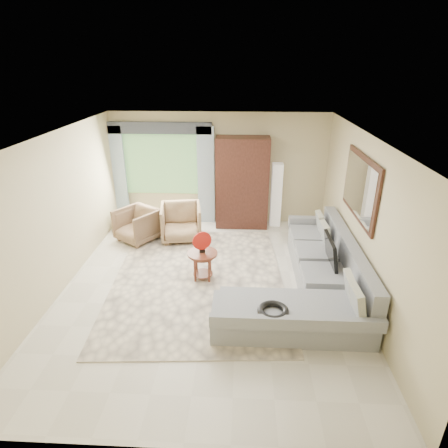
# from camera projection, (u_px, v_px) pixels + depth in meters

# --- Properties ---
(ground) EXTENTS (6.00, 6.00, 0.00)m
(ground) POSITION_uv_depth(u_px,v_px,m) (209.00, 286.00, 6.56)
(ground) COLOR silver
(ground) RESTS_ON ground
(area_rug) EXTENTS (3.25, 4.18, 0.02)m
(area_rug) POSITION_uv_depth(u_px,v_px,m) (198.00, 280.00, 6.74)
(area_rug) COLOR beige
(area_rug) RESTS_ON ground
(sectional_sofa) EXTENTS (2.30, 3.46, 0.90)m
(sectional_sofa) POSITION_uv_depth(u_px,v_px,m) (315.00, 281.00, 6.20)
(sectional_sofa) COLOR gray
(sectional_sofa) RESTS_ON ground
(tv_screen) EXTENTS (0.14, 0.74, 0.48)m
(tv_screen) POSITION_uv_depth(u_px,v_px,m) (331.00, 251.00, 6.23)
(tv_screen) COLOR black
(tv_screen) RESTS_ON sectional_sofa
(garden_hose) EXTENTS (0.43, 0.43, 0.09)m
(garden_hose) POSITION_uv_depth(u_px,v_px,m) (273.00, 311.00, 5.03)
(garden_hose) COLOR black
(garden_hose) RESTS_ON sectional_sofa
(coffee_table) EXTENTS (0.54, 0.54, 0.54)m
(coffee_table) POSITION_uv_depth(u_px,v_px,m) (203.00, 265.00, 6.68)
(coffee_table) COLOR #512215
(coffee_table) RESTS_ON ground
(red_disc) EXTENTS (0.32, 0.15, 0.34)m
(red_disc) POSITION_uv_depth(u_px,v_px,m) (202.00, 241.00, 6.48)
(red_disc) COLOR red
(red_disc) RESTS_ON coffee_table
(armchair_left) EXTENTS (1.09, 1.10, 0.72)m
(armchair_left) POSITION_uv_depth(u_px,v_px,m) (137.00, 225.00, 8.11)
(armchair_left) COLOR #825F47
(armchair_left) RESTS_ON ground
(armchair_right) EXTENTS (0.98, 1.00, 0.79)m
(armchair_right) POSITION_uv_depth(u_px,v_px,m) (181.00, 222.00, 8.16)
(armchair_right) COLOR #957C51
(armchair_right) RESTS_ON ground
(potted_plant) EXTENTS (0.60, 0.54, 0.58)m
(potted_plant) POSITION_uv_depth(u_px,v_px,m) (123.00, 217.00, 8.72)
(potted_plant) COLOR #999999
(potted_plant) RESTS_ON ground
(armoire) EXTENTS (1.20, 0.55, 2.10)m
(armoire) POSITION_uv_depth(u_px,v_px,m) (242.00, 183.00, 8.60)
(armoire) COLOR black
(armoire) RESTS_ON ground
(floor_lamp) EXTENTS (0.24, 0.24, 1.50)m
(floor_lamp) POSITION_uv_depth(u_px,v_px,m) (276.00, 195.00, 8.74)
(floor_lamp) COLOR silver
(floor_lamp) RESTS_ON ground
(window) EXTENTS (1.80, 0.04, 1.40)m
(window) POSITION_uv_depth(u_px,v_px,m) (162.00, 164.00, 8.77)
(window) COLOR #669E59
(window) RESTS_ON wall_back
(curtain_left) EXTENTS (0.40, 0.08, 2.30)m
(curtain_left) POSITION_uv_depth(u_px,v_px,m) (118.00, 175.00, 8.84)
(curtain_left) COLOR #9EB7CC
(curtain_left) RESTS_ON ground
(curtain_right) EXTENTS (0.40, 0.08, 2.30)m
(curtain_right) POSITION_uv_depth(u_px,v_px,m) (206.00, 176.00, 8.74)
(curtain_right) COLOR #9EB7CC
(curtain_right) RESTS_ON ground
(valance) EXTENTS (2.40, 0.12, 0.26)m
(valance) POSITION_uv_depth(u_px,v_px,m) (158.00, 128.00, 8.37)
(valance) COLOR #1E232D
(valance) RESTS_ON wall_back
(wall_mirror) EXTENTS (0.05, 1.70, 1.05)m
(wall_mirror) POSITION_uv_depth(u_px,v_px,m) (360.00, 187.00, 6.06)
(wall_mirror) COLOR black
(wall_mirror) RESTS_ON wall_right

